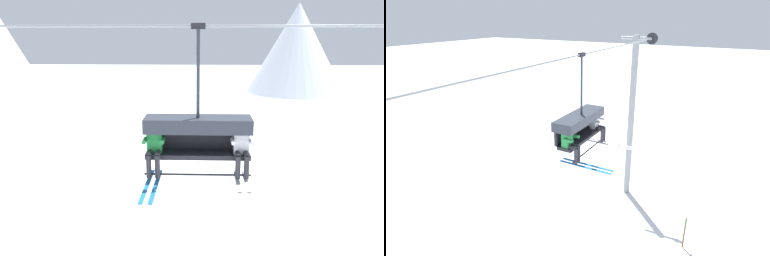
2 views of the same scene
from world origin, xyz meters
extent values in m
cone|color=silver|center=(13.92, 49.63, 6.61)|extent=(14.66, 14.66, 13.21)
cylinder|color=gray|center=(0.15, -0.80, 8.97)|extent=(16.01, 0.05, 0.05)
cube|color=#232328|center=(-0.06, -0.80, 6.33)|extent=(2.20, 0.48, 0.10)
cube|color=#232328|center=(-0.06, -0.52, 6.61)|extent=(2.20, 0.08, 0.45)
cube|color=#2D333D|center=(-0.06, -0.74, 6.98)|extent=(2.24, 0.68, 0.30)
cylinder|color=black|center=(-0.06, -1.12, 6.00)|extent=(2.20, 0.04, 0.04)
cylinder|color=#2D333D|center=(-0.06, -0.80, 8.03)|extent=(0.07, 0.07, 1.79)
cube|color=black|center=(-0.06, -0.80, 8.97)|extent=(0.28, 0.12, 0.12)
cube|color=#23843D|center=(-0.97, -0.82, 6.64)|extent=(0.32, 0.22, 0.52)
sphere|color=silver|center=(-0.97, -0.82, 7.00)|extent=(0.22, 0.22, 0.22)
ellipsoid|color=black|center=(-0.97, -0.92, 7.00)|extent=(0.16, 0.04, 0.08)
cylinder|color=#2D2D33|center=(-1.06, -0.99, 6.42)|extent=(0.11, 0.34, 0.11)
cylinder|color=#2D2D33|center=(-0.88, -0.99, 6.42)|extent=(0.11, 0.34, 0.11)
cylinder|color=#2D2D33|center=(-1.06, -1.16, 6.18)|extent=(0.11, 0.11, 0.48)
cylinder|color=#2D2D33|center=(-0.88, -1.16, 6.18)|extent=(0.11, 0.11, 0.48)
cube|color=#1E6BB2|center=(-1.06, -1.46, 5.89)|extent=(0.09, 1.70, 0.02)
cube|color=#1E6BB2|center=(-0.88, -1.46, 5.89)|extent=(0.09, 1.70, 0.02)
cylinder|color=#23843D|center=(-1.16, -0.97, 6.68)|extent=(0.09, 0.30, 0.09)
cylinder|color=#23843D|center=(-0.78, -0.97, 6.68)|extent=(0.09, 0.30, 0.09)
cube|color=silver|center=(0.85, -0.82, 6.64)|extent=(0.32, 0.22, 0.52)
sphere|color=maroon|center=(0.85, -0.82, 7.00)|extent=(0.22, 0.22, 0.22)
ellipsoid|color=black|center=(0.85, -0.92, 7.00)|extent=(0.17, 0.04, 0.08)
cylinder|color=#2D2D33|center=(0.76, -0.99, 6.42)|extent=(0.11, 0.34, 0.11)
cylinder|color=#2D2D33|center=(0.94, -0.99, 6.42)|extent=(0.11, 0.34, 0.11)
cylinder|color=#2D2D33|center=(0.76, -1.16, 6.18)|extent=(0.11, 0.11, 0.48)
cylinder|color=#2D2D33|center=(0.94, -1.16, 6.18)|extent=(0.11, 0.11, 0.48)
cube|color=#B2B2BC|center=(0.76, -1.46, 5.89)|extent=(0.09, 1.70, 0.02)
cube|color=#B2B2BC|center=(0.94, -1.46, 5.89)|extent=(0.09, 1.70, 0.02)
cylinder|color=silver|center=(0.66, -0.97, 6.68)|extent=(0.09, 0.30, 0.09)
cylinder|color=silver|center=(1.04, -0.97, 6.68)|extent=(0.09, 0.30, 0.09)
camera|label=1|loc=(0.07, -8.35, 8.83)|focal=35.00mm
camera|label=2|loc=(-7.93, -5.09, 10.07)|focal=28.00mm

